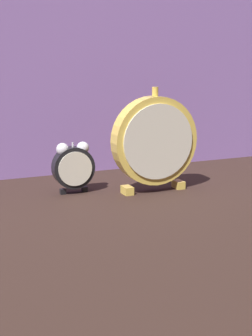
# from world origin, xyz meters

# --- Properties ---
(ground_plane) EXTENTS (4.00, 4.00, 0.00)m
(ground_plane) POSITION_xyz_m (0.00, 0.00, 0.00)
(ground_plane) COLOR black
(fabric_backdrop_drape) EXTENTS (1.66, 0.01, 0.67)m
(fabric_backdrop_drape) POSITION_xyz_m (0.00, 0.33, 0.34)
(fabric_backdrop_drape) COLOR #8460A8
(fabric_backdrop_drape) RESTS_ON ground_plane
(alarm_clock_twin_bell) EXTENTS (0.09, 0.03, 0.12)m
(alarm_clock_twin_bell) POSITION_xyz_m (-0.11, 0.13, 0.06)
(alarm_clock_twin_bell) COLOR black
(alarm_clock_twin_bell) RESTS_ON ground_plane
(mantel_clock_silver) EXTENTS (0.20, 0.04, 0.24)m
(mantel_clock_silver) POSITION_xyz_m (0.07, 0.07, 0.12)
(mantel_clock_silver) COLOR gold
(mantel_clock_silver) RESTS_ON ground_plane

